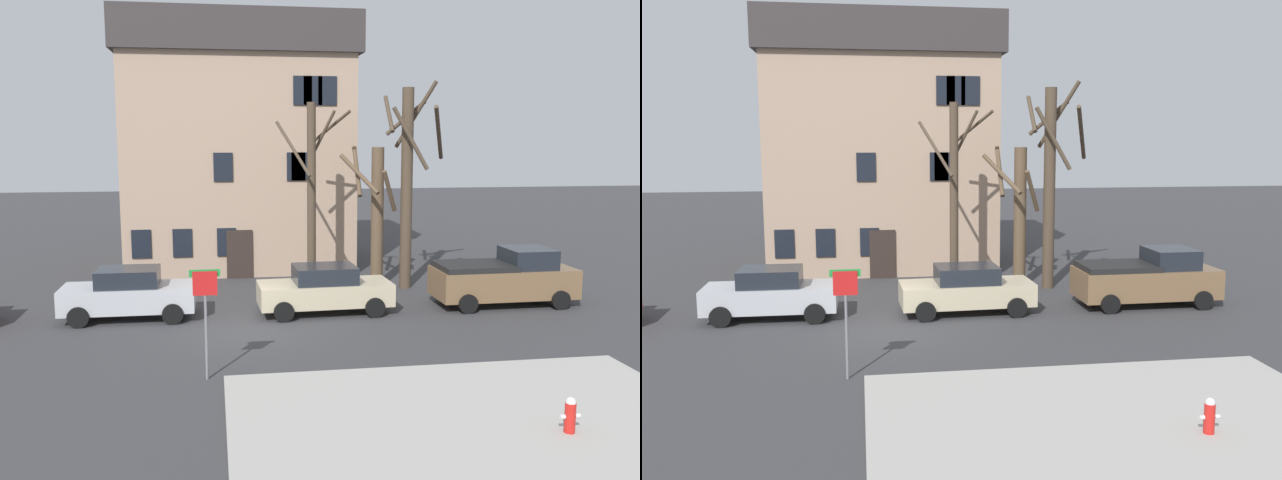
{
  "view_description": "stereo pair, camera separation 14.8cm",
  "coord_description": "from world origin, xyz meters",
  "views": [
    {
      "loc": [
        -0.97,
        -20.76,
        5.96
      ],
      "look_at": [
        2.59,
        1.87,
        2.55
      ],
      "focal_mm": 38.13,
      "sensor_mm": 36.0,
      "label": 1
    },
    {
      "loc": [
        -0.83,
        -20.78,
        5.96
      ],
      "look_at": [
        2.59,
        1.87,
        2.55
      ],
      "focal_mm": 38.13,
      "sensor_mm": 36.0,
      "label": 2
    }
  ],
  "objects": [
    {
      "name": "pickup_truck_brown",
      "position": [
        9.38,
        1.99,
        0.99
      ],
      "size": [
        5.07,
        2.25,
        2.06
      ],
      "color": "brown",
      "rests_on": "ground_plane"
    },
    {
      "name": "street_sign_pole",
      "position": [
        -1.23,
        -4.2,
        1.96
      ],
      "size": [
        0.76,
        0.07,
        2.8
      ],
      "color": "slate",
      "rests_on": "ground_plane"
    },
    {
      "name": "tree_bare_near",
      "position": [
        2.78,
        5.07,
        3.93
      ],
      "size": [
        2.89,
        2.88,
        7.34
      ],
      "color": "#4C3D2D",
      "rests_on": "ground_plane"
    },
    {
      "name": "car_silver_sedan",
      "position": [
        -3.83,
        2.08,
        0.86
      ],
      "size": [
        4.36,
        2.05,
        1.72
      ],
      "color": "#B7BABF",
      "rests_on": "ground_plane"
    },
    {
      "name": "fire_hydrant",
      "position": [
        6.0,
        -8.76,
        0.5
      ],
      "size": [
        0.42,
        0.22,
        0.74
      ],
      "color": "red",
      "rests_on": "sidewalk_slab"
    },
    {
      "name": "ground_plane",
      "position": [
        0.0,
        0.0,
        0.0
      ],
      "size": [
        120.0,
        120.0,
        0.0
      ],
      "primitive_type": "plane",
      "color": "#38383A"
    },
    {
      "name": "building_main",
      "position": [
        0.22,
        12.07,
        5.77
      ],
      "size": [
        10.58,
        8.05,
        11.36
      ],
      "color": "tan",
      "rests_on": "ground_plane"
    },
    {
      "name": "tree_bare_far",
      "position": [
        6.67,
        5.33,
        4.4
      ],
      "size": [
        2.57,
        2.95,
        8.26
      ],
      "color": "#4C3D2D",
      "rests_on": "ground_plane"
    },
    {
      "name": "tree_bare_mid",
      "position": [
        5.46,
        5.64,
        3.04
      ],
      "size": [
        2.36,
        2.46,
        5.7
      ],
      "color": "brown",
      "rests_on": "ground_plane"
    },
    {
      "name": "bicycle_leaning",
      "position": [
        -5.09,
        4.94,
        0.37
      ],
      "size": [
        1.75,
        0.09,
        1.03
      ],
      "color": "black",
      "rests_on": "ground_plane"
    },
    {
      "name": "sidewalk_slab",
      "position": [
        4.38,
        -7.93,
        0.06
      ],
      "size": [
        10.4,
        7.17,
        0.12
      ],
      "primitive_type": "cube",
      "color": "#A8A59E",
      "rests_on": "ground_plane"
    },
    {
      "name": "car_beige_sedan",
      "position": [
        2.75,
        1.83,
        0.83
      ],
      "size": [
        4.61,
        2.16,
        1.66
      ],
      "color": "#C6B793",
      "rests_on": "ground_plane"
    }
  ]
}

